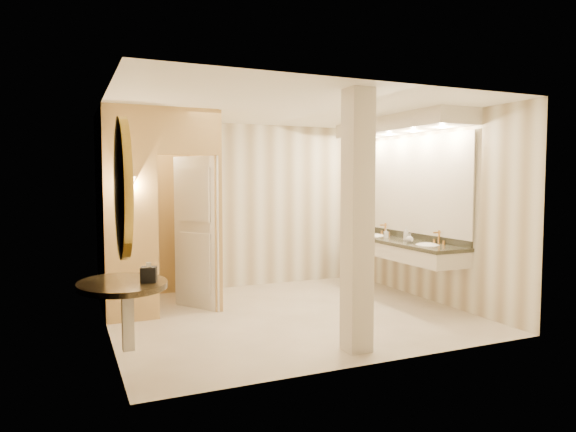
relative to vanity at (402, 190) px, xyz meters
name	(u,v)px	position (x,y,z in m)	size (l,w,h in m)	color
floor	(289,314)	(-1.98, -0.28, -1.63)	(4.50, 4.50, 0.00)	silver
ceiling	(289,108)	(-1.98, -0.28, 1.07)	(4.50, 4.50, 0.00)	white
wall_back	(240,206)	(-1.98, 1.72, -0.28)	(4.50, 0.02, 2.70)	#EDE6CE
wall_front	(374,225)	(-1.98, -2.28, -0.28)	(4.50, 0.02, 2.70)	#EDE6CE
wall_left	(106,218)	(-4.23, -0.28, -0.28)	(0.02, 4.00, 2.70)	#EDE6CE
wall_right	(428,209)	(0.27, -0.28, -0.28)	(0.02, 4.00, 2.70)	#EDE6CE
toilet_closet	(186,208)	(-3.11, 0.68, -0.24)	(1.50, 1.55, 2.70)	tan
wall_sconce	(131,184)	(-3.90, 0.15, 0.10)	(0.14, 0.14, 0.42)	#BD833C
vanity	(402,190)	(0.00, 0.00, 0.00)	(0.75, 2.63, 2.09)	beige
console_shelf	(123,229)	(-4.19, -1.68, -0.29)	(0.97, 0.97, 1.94)	black
pillar	(357,221)	(-1.91, -1.87, -0.28)	(0.26, 0.26, 2.70)	beige
tissue_box	(149,274)	(-4.00, -1.79, -0.69)	(0.13, 0.13, 0.13)	black
toilet	(126,283)	(-3.90, 1.01, -1.29)	(0.38, 0.67, 0.69)	white
soap_bottle_a	(386,233)	(-0.06, 0.31, -0.68)	(0.06, 0.07, 0.14)	beige
soap_bottle_b	(410,238)	(-0.11, -0.36, -0.69)	(0.10, 0.10, 0.13)	silver
soap_bottle_c	(406,234)	(-0.02, -0.16, -0.65)	(0.08, 0.08, 0.21)	#C6B28C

